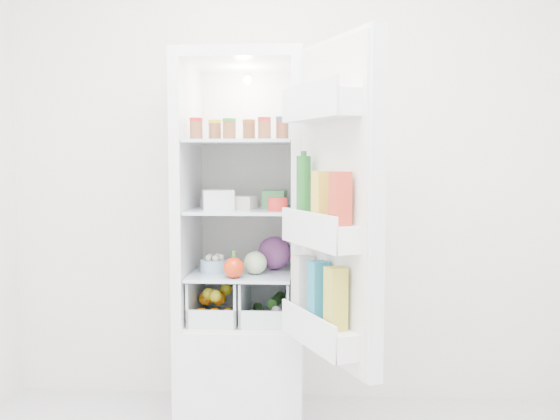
# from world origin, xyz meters

# --- Properties ---
(room_walls) EXTENTS (3.02, 3.02, 2.61)m
(room_walls) POSITION_xyz_m (0.00, 0.00, 1.59)
(room_walls) COLOR silver
(room_walls) RESTS_ON ground
(refrigerator) EXTENTS (0.60, 0.60, 1.80)m
(refrigerator) POSITION_xyz_m (-0.20, 1.25, 0.67)
(refrigerator) COLOR silver
(refrigerator) RESTS_ON ground
(shelf_low) EXTENTS (0.49, 0.53, 0.01)m
(shelf_low) POSITION_xyz_m (-0.20, 1.19, 0.74)
(shelf_low) COLOR silver
(shelf_low) RESTS_ON refrigerator
(shelf_mid) EXTENTS (0.49, 0.53, 0.02)m
(shelf_mid) POSITION_xyz_m (-0.20, 1.19, 1.05)
(shelf_mid) COLOR silver
(shelf_mid) RESTS_ON refrigerator
(shelf_top) EXTENTS (0.49, 0.53, 0.02)m
(shelf_top) POSITION_xyz_m (-0.20, 1.19, 1.38)
(shelf_top) COLOR silver
(shelf_top) RESTS_ON refrigerator
(crisper_left) EXTENTS (0.23, 0.46, 0.22)m
(crisper_left) POSITION_xyz_m (-0.32, 1.19, 0.61)
(crisper_left) COLOR silver
(crisper_left) RESTS_ON refrigerator
(crisper_right) EXTENTS (0.23, 0.46, 0.22)m
(crisper_right) POSITION_xyz_m (-0.08, 1.19, 0.61)
(crisper_right) COLOR silver
(crisper_right) RESTS_ON refrigerator
(condiment_jars) EXTENTS (0.46, 0.16, 0.08)m
(condiment_jars) POSITION_xyz_m (-0.20, 1.07, 1.43)
(condiment_jars) COLOR #B21919
(condiment_jars) RESTS_ON shelf_top
(squeeze_bottle) EXTENTS (0.06, 0.06, 0.19)m
(squeeze_bottle) POSITION_xyz_m (0.01, 1.32, 1.48)
(squeeze_bottle) COLOR silver
(squeeze_bottle) RESTS_ON shelf_top
(tub_white) EXTENTS (0.18, 0.18, 0.09)m
(tub_white) POSITION_xyz_m (-0.31, 1.11, 1.10)
(tub_white) COLOR silver
(tub_white) RESTS_ON shelf_mid
(tub_cream) EXTENTS (0.13, 0.13, 0.06)m
(tub_cream) POSITION_xyz_m (-0.19, 1.14, 1.09)
(tub_cream) COLOR beige
(tub_cream) RESTS_ON shelf_mid
(tin_red) EXTENTS (0.12, 0.12, 0.06)m
(tin_red) POSITION_xyz_m (-0.02, 1.02, 1.09)
(tin_red) COLOR red
(tin_red) RESTS_ON shelf_mid
(foil_tray) EXTENTS (0.21, 0.19, 0.04)m
(foil_tray) POSITION_xyz_m (-0.32, 1.27, 1.08)
(foil_tray) COLOR silver
(foil_tray) RESTS_ON shelf_mid
(tub_green) EXTENTS (0.12, 0.16, 0.09)m
(tub_green) POSITION_xyz_m (-0.05, 1.23, 1.10)
(tub_green) COLOR #3B8245
(tub_green) RESTS_ON shelf_mid
(red_cabbage) EXTENTS (0.17, 0.17, 0.17)m
(red_cabbage) POSITION_xyz_m (-0.05, 1.22, 0.83)
(red_cabbage) COLOR #501B4D
(red_cabbage) RESTS_ON shelf_low
(bell_pepper) EXTENTS (0.10, 0.10, 0.10)m
(bell_pepper) POSITION_xyz_m (-0.22, 0.98, 0.80)
(bell_pepper) COLOR red
(bell_pepper) RESTS_ON shelf_low
(mushroom_bowl) EXTENTS (0.18, 0.18, 0.06)m
(mushroom_bowl) POSITION_xyz_m (-0.33, 1.12, 0.78)
(mushroom_bowl) COLOR #87AFC9
(mushroom_bowl) RESTS_ON shelf_low
(salad_bag) EXTENTS (0.11, 0.11, 0.11)m
(salad_bag) POSITION_xyz_m (-0.13, 1.09, 0.80)
(salad_bag) COLOR #B5D09C
(salad_bag) RESTS_ON shelf_low
(citrus_pile) EXTENTS (0.20, 0.24, 0.16)m
(citrus_pile) POSITION_xyz_m (-0.33, 1.12, 0.59)
(citrus_pile) COLOR orange
(citrus_pile) RESTS_ON refrigerator
(veg_pile) EXTENTS (0.16, 0.30, 0.10)m
(veg_pile) POSITION_xyz_m (-0.07, 1.18, 0.56)
(veg_pile) COLOR #1E4617
(veg_pile) RESTS_ON refrigerator
(fridge_door) EXTENTS (0.39, 0.57, 1.30)m
(fridge_door) POSITION_xyz_m (0.23, 0.64, 1.09)
(fridge_door) COLOR silver
(fridge_door) RESTS_ON refrigerator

